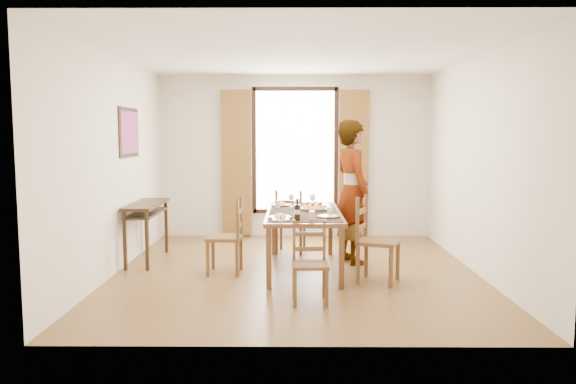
{
  "coord_description": "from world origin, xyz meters",
  "views": [
    {
      "loc": [
        -0.05,
        -6.93,
        1.74
      ],
      "look_at": [
        -0.1,
        0.12,
        1.0
      ],
      "focal_mm": 35.0,
      "sensor_mm": 36.0,
      "label": 1
    }
  ],
  "objects_px": {
    "pasta_platter": "(314,206)",
    "dining_table": "(304,216)",
    "console_table": "(146,211)",
    "man": "(352,192)"
  },
  "relations": [
    {
      "from": "man",
      "to": "pasta_platter",
      "type": "relative_size",
      "value": 4.8
    },
    {
      "from": "man",
      "to": "dining_table",
      "type": "bearing_deg",
      "value": 104.81
    },
    {
      "from": "man",
      "to": "pasta_platter",
      "type": "height_order",
      "value": "man"
    },
    {
      "from": "pasta_platter",
      "to": "dining_table",
      "type": "bearing_deg",
      "value": -135.91
    },
    {
      "from": "console_table",
      "to": "pasta_platter",
      "type": "xyz_separation_m",
      "value": [
        2.27,
        -0.35,
        0.12
      ]
    },
    {
      "from": "dining_table",
      "to": "man",
      "type": "distance_m",
      "value": 0.83
    },
    {
      "from": "pasta_platter",
      "to": "man",
      "type": "bearing_deg",
      "value": 30.05
    },
    {
      "from": "console_table",
      "to": "dining_table",
      "type": "distance_m",
      "value": 2.18
    },
    {
      "from": "console_table",
      "to": "man",
      "type": "height_order",
      "value": "man"
    },
    {
      "from": "dining_table",
      "to": "pasta_platter",
      "type": "distance_m",
      "value": 0.22
    }
  ]
}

